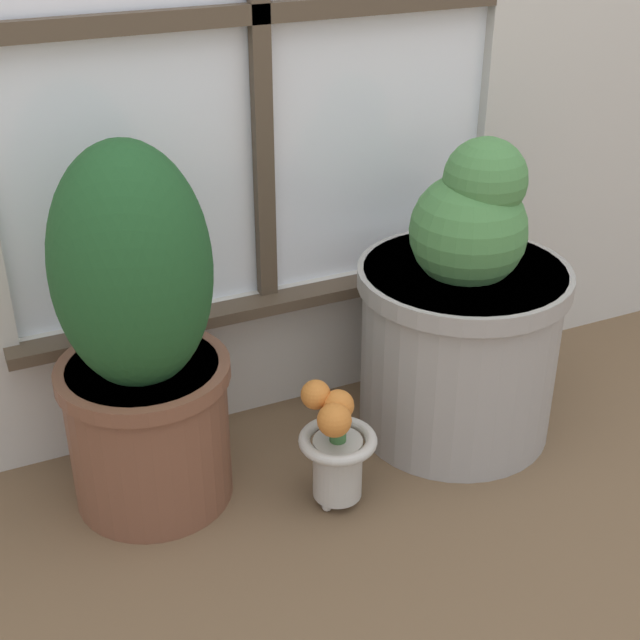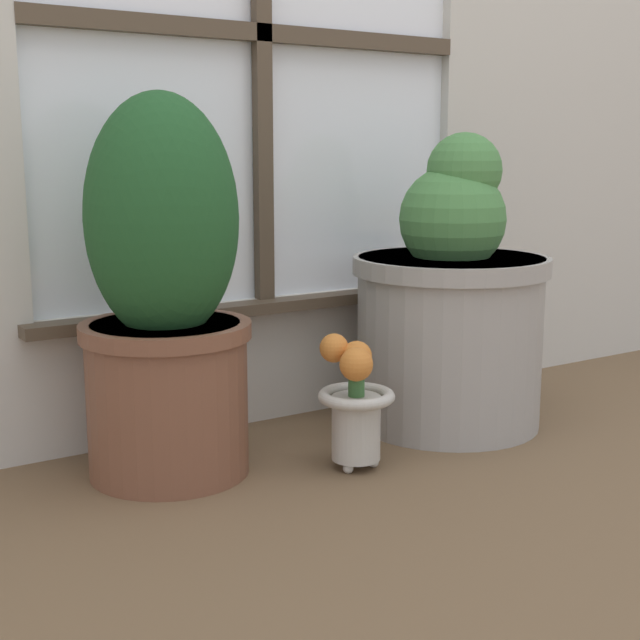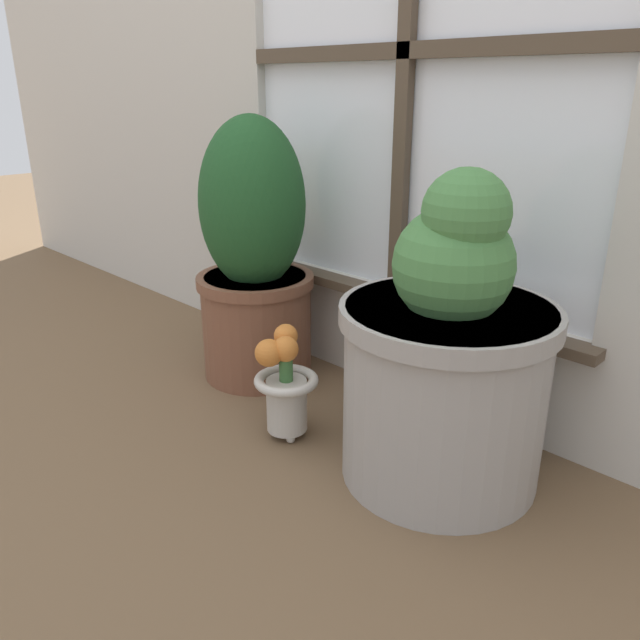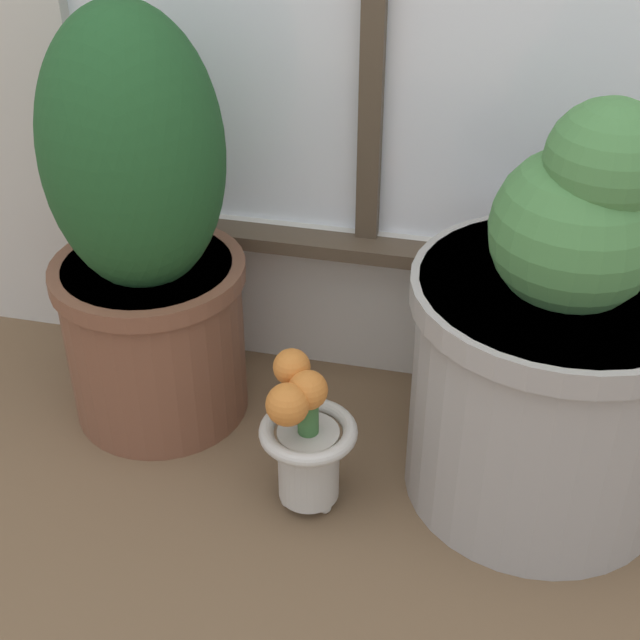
% 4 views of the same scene
% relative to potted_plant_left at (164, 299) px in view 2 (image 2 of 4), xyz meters
% --- Properties ---
extents(ground_plane, '(10.00, 10.00, 0.00)m').
position_rel_potted_plant_left_xyz_m(ground_plane, '(0.32, -0.32, -0.33)').
color(ground_plane, brown).
extents(potted_plant_left, '(0.31, 0.31, 0.69)m').
position_rel_potted_plant_left_xyz_m(potted_plant_left, '(0.00, 0.00, 0.00)').
color(potted_plant_left, brown).
rests_on(potted_plant_left, ground_plane).
extents(potted_plant_right, '(0.42, 0.42, 0.63)m').
position_rel_potted_plant_left_xyz_m(potted_plant_right, '(0.63, -0.05, -0.07)').
color(potted_plant_right, '#9E9993').
rests_on(potted_plant_right, ground_plane).
extents(flower_vase, '(0.14, 0.14, 0.26)m').
position_rel_potted_plant_left_xyz_m(flower_vase, '(0.30, -0.17, -0.20)').
color(flower_vase, '#BCB7AD').
rests_on(flower_vase, ground_plane).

